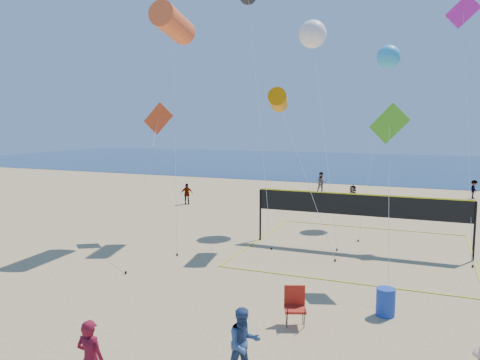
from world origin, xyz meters
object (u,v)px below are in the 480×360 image
at_px(camp_chair, 295,303).
at_px(trash_barrel, 386,302).
at_px(volleyball_net, 359,211).
at_px(woman, 90,360).

bearing_deg(camp_chair, trash_barrel, 14.29).
distance_m(trash_barrel, volleyball_net, 7.90).
bearing_deg(trash_barrel, woman, -127.10).
bearing_deg(volleyball_net, camp_chair, -93.20).
bearing_deg(camp_chair, woman, -140.22).
height_order(woman, volleyball_net, volleyball_net).
relative_size(camp_chair, trash_barrel, 1.47).
bearing_deg(trash_barrel, camp_chair, -144.36).
distance_m(woman, volleyball_net, 15.04).
height_order(camp_chair, volleyball_net, volleyball_net).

